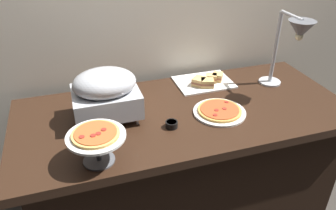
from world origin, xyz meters
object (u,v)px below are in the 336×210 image
Objects in this scene: sandwich_platter at (206,81)px; pizza_plate_front at (220,111)px; pizza_plate_center at (96,138)px; chafing_dish at (105,92)px; sauce_cup_near at (172,124)px; heat_lamp at (295,36)px.

pizza_plate_front is at bearing -100.98° from sandwich_platter.
sandwich_platter is at bearing 79.02° from pizza_plate_front.
sandwich_platter is at bearing 36.15° from pizza_plate_center.
pizza_plate_center is (-0.70, -0.21, 0.11)m from pizza_plate_front.
chafing_dish is 0.64m from pizza_plate_front.
pizza_plate_center is 4.04× the size of sauce_cup_near.
sauce_cup_near reaches higher than pizza_plate_front.
chafing_dish is 0.96× the size of sandwich_platter.
pizza_plate_front is at bearing -13.48° from chafing_dish.
sauce_cup_near is at bearing -32.72° from chafing_dish.
heat_lamp is 0.60m from pizza_plate_front.
chafing_dish reaches higher than sauce_cup_near.
pizza_plate_center is at bearing -165.95° from heat_lamp.
pizza_plate_center is at bearing -158.68° from sauce_cup_near.
sandwich_platter is (-0.41, 0.27, -0.35)m from heat_lamp.
chafing_dish is at bearing 74.68° from pizza_plate_center.
chafing_dish is 0.72m from sandwich_platter.
heat_lamp reaches higher than sauce_cup_near.
chafing_dish is 0.73× the size of heat_lamp.
sandwich_platter is 0.55m from sauce_cup_near.
heat_lamp is at bearing 10.12° from sauce_cup_near.
heat_lamp reaches higher than chafing_dish.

